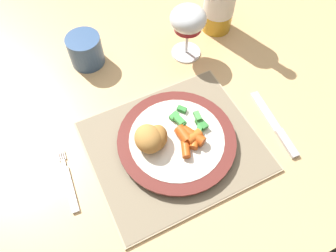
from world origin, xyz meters
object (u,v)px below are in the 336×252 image
Objects in this scene: table_knife at (277,129)px; drinking_cup at (85,50)px; fork at (69,185)px; dinner_plate at (177,140)px; wine_glass at (188,21)px; dining_table at (158,99)px.

drinking_cup is (-0.30, 0.38, 0.04)m from table_knife.
fork is 0.77× the size of table_knife.
dinner_plate is 0.28m from wine_glass.
dinner_plate is 0.23m from fork.
dining_table is 0.32m from table_knife.
dinner_plate is at bearing -73.96° from drinking_cup.
fork is at bearing 170.14° from table_knife.
dining_table is 9.17× the size of wine_glass.
drinking_cup is (0.14, 0.30, 0.04)m from fork.
table_knife is at bearing -16.97° from dinner_plate.
table_knife is at bearing -76.50° from wine_glass.
table_knife is 0.48m from drinking_cup.
table_knife is 2.21× the size of drinking_cup.
dining_table is 5.11× the size of dinner_plate.
wine_glass reaches higher than table_knife.
fork is (-0.23, 0.01, -0.01)m from dinner_plate.
fork is 0.44m from wine_glass.
dinner_plate is at bearing -102.79° from dining_table.
table_knife is (0.45, -0.08, 0.00)m from fork.
dining_table is 9.02× the size of fork.
dining_table is at bearing 32.07° from fork.
dining_table is 6.97× the size of table_knife.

